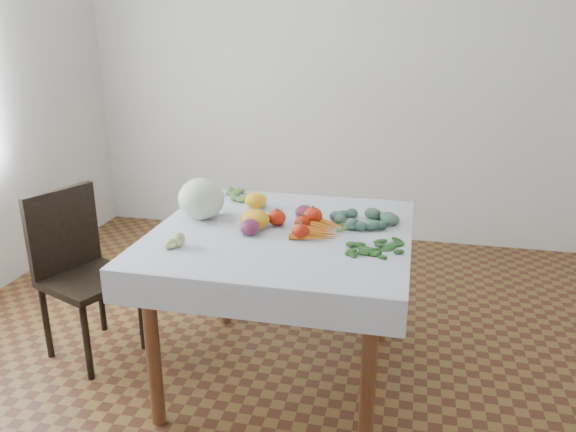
{
  "coord_description": "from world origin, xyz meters",
  "views": [
    {
      "loc": [
        0.55,
        -2.27,
        1.62
      ],
      "look_at": [
        0.03,
        0.01,
        0.82
      ],
      "focal_mm": 35.0,
      "sensor_mm": 36.0,
      "label": 1
    }
  ],
  "objects_px": {
    "heirloom_back": "(256,200)",
    "carrot_bunch": "(320,229)",
    "chair": "(78,262)",
    "table": "(282,251)",
    "cabbage": "(201,199)"
  },
  "relations": [
    {
      "from": "heirloom_back",
      "to": "carrot_bunch",
      "type": "relative_size",
      "value": 0.36
    },
    {
      "from": "chair",
      "to": "heirloom_back",
      "type": "xyz_separation_m",
      "value": [
        0.86,
        0.26,
        0.31
      ]
    },
    {
      "from": "table",
      "to": "cabbage",
      "type": "bearing_deg",
      "value": 169.6
    },
    {
      "from": "table",
      "to": "chair",
      "type": "relative_size",
      "value": 1.17
    },
    {
      "from": "chair",
      "to": "cabbage",
      "type": "relative_size",
      "value": 4.0
    },
    {
      "from": "chair",
      "to": "carrot_bunch",
      "type": "relative_size",
      "value": 2.76
    },
    {
      "from": "table",
      "to": "chair",
      "type": "xyz_separation_m",
      "value": [
        -1.06,
        0.02,
        -0.16
      ]
    },
    {
      "from": "chair",
      "to": "cabbage",
      "type": "bearing_deg",
      "value": 4.7
    },
    {
      "from": "table",
      "to": "carrot_bunch",
      "type": "xyz_separation_m",
      "value": [
        0.17,
        0.02,
        0.12
      ]
    },
    {
      "from": "table",
      "to": "cabbage",
      "type": "distance_m",
      "value": 0.45
    },
    {
      "from": "chair",
      "to": "cabbage",
      "type": "distance_m",
      "value": 0.75
    },
    {
      "from": "table",
      "to": "chair",
      "type": "height_order",
      "value": "chair"
    },
    {
      "from": "cabbage",
      "to": "heirloom_back",
      "type": "relative_size",
      "value": 1.92
    },
    {
      "from": "chair",
      "to": "cabbage",
      "type": "height_order",
      "value": "cabbage"
    },
    {
      "from": "cabbage",
      "to": "table",
      "type": "bearing_deg",
      "value": -10.4
    }
  ]
}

